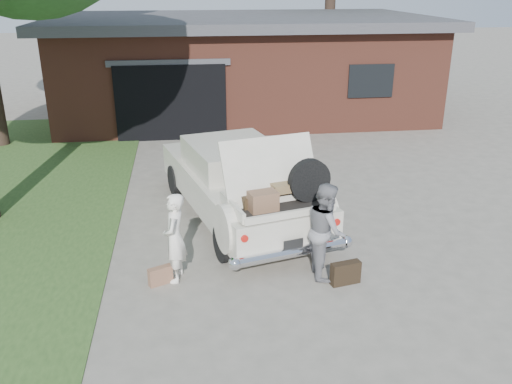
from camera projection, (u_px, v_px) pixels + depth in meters
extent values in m
plane|color=gray|center=(261.00, 267.00, 9.00)|extent=(90.00, 90.00, 0.00)
cube|color=brown|center=(243.00, 69.00, 19.18)|extent=(12.00, 7.00, 3.00)
cube|color=#4C4C51|center=(242.00, 20.00, 18.58)|extent=(12.80, 7.80, 0.30)
cube|color=black|center=(171.00, 102.00, 15.83)|extent=(3.20, 0.30, 2.20)
cube|color=#4C4C51|center=(169.00, 63.00, 15.35)|extent=(3.50, 0.12, 0.18)
cube|color=black|center=(371.00, 81.00, 16.33)|extent=(1.40, 0.08, 1.00)
cylinder|color=#38281E|center=(330.00, 15.00, 22.75)|extent=(0.44, 0.44, 6.09)
cube|color=beige|center=(238.00, 187.00, 10.72)|extent=(3.02, 5.22, 0.64)
cube|color=beige|center=(233.00, 156.00, 10.76)|extent=(2.06, 2.30, 0.51)
cube|color=black|center=(218.00, 145.00, 11.58)|extent=(1.49, 0.45, 0.43)
cube|color=black|center=(250.00, 171.00, 9.97)|extent=(1.49, 0.45, 0.43)
cylinder|color=black|center=(225.00, 243.00, 9.08)|extent=(0.37, 0.68, 0.65)
cylinder|color=black|center=(316.00, 227.00, 9.68)|extent=(0.37, 0.68, 0.65)
cylinder|color=black|center=(176.00, 180.00, 11.96)|extent=(0.37, 0.68, 0.65)
cylinder|color=black|center=(248.00, 170.00, 12.57)|extent=(0.37, 0.68, 0.65)
cylinder|color=silver|center=(293.00, 252.00, 8.64)|extent=(2.00, 0.67, 0.18)
cylinder|color=#A5140F|center=(244.00, 238.00, 8.28)|extent=(0.14, 0.12, 0.12)
cylinder|color=#A5140F|center=(336.00, 221.00, 8.84)|extent=(0.14, 0.12, 0.12)
cube|color=black|center=(293.00, 244.00, 8.56)|extent=(0.33, 0.10, 0.17)
cube|color=black|center=(277.00, 205.00, 8.98)|extent=(1.74, 1.42, 0.04)
cube|color=beige|center=(232.00, 207.00, 8.67)|extent=(0.32, 1.06, 0.18)
cube|color=beige|center=(319.00, 193.00, 9.22)|extent=(0.32, 1.06, 0.18)
cube|color=beige|center=(291.00, 214.00, 8.49)|extent=(1.54, 0.44, 0.12)
cube|color=beige|center=(270.00, 170.00, 9.04)|extent=(1.73, 0.92, 1.03)
cube|color=#3F2E1B|center=(257.00, 199.00, 8.96)|extent=(0.65, 0.50, 0.19)
cube|color=#886045|center=(263.00, 201.00, 8.70)|extent=(0.52, 0.40, 0.32)
cube|color=black|center=(281.00, 193.00, 9.23)|extent=(0.62, 0.48, 0.17)
cube|color=#94774B|center=(283.00, 187.00, 9.01)|extent=(0.47, 0.37, 0.14)
cylinder|color=black|center=(309.00, 180.00, 8.99)|extent=(0.75, 0.33, 0.73)
imported|color=white|center=(175.00, 238.00, 8.37)|extent=(0.43, 0.58, 1.45)
imported|color=gray|center=(326.00, 230.00, 8.51)|extent=(0.61, 0.77, 1.55)
cube|color=#906249|center=(160.00, 276.00, 8.44)|extent=(0.39, 0.27, 0.29)
cube|color=black|center=(345.00, 273.00, 8.43)|extent=(0.50, 0.25, 0.37)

